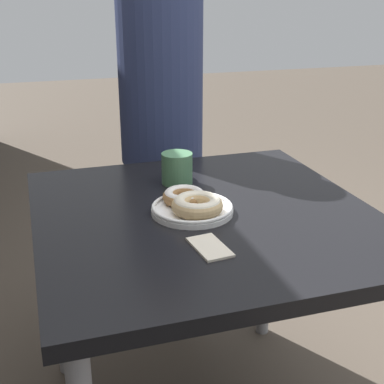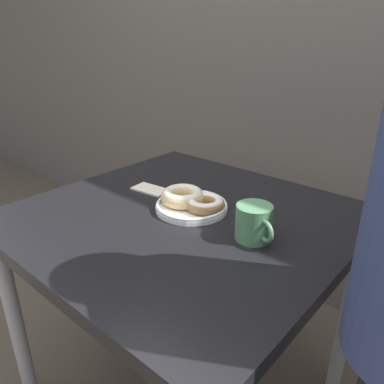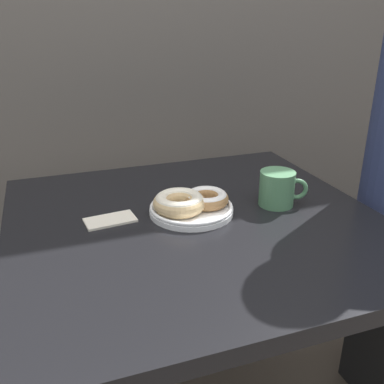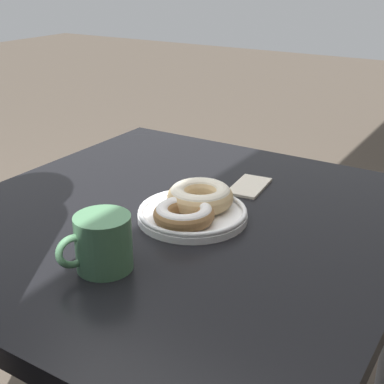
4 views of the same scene
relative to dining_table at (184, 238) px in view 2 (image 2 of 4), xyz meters
name	(u,v)px [view 2 (image 2 of 4)]	position (x,y,z in m)	size (l,w,h in m)	color
wall_back	(326,23)	(0.00, 0.87, 0.63)	(8.00, 0.05, 2.60)	#56514C
dining_table	(184,238)	(0.00, 0.00, 0.00)	(0.94, 0.91, 0.76)	black
donut_plate	(191,201)	(0.00, 0.04, 0.11)	(0.23, 0.22, 0.06)	white
coffee_mug	(254,222)	(0.24, 0.01, 0.13)	(0.13, 0.10, 0.10)	#4C7F56
napkin	(150,189)	(-0.21, 0.06, 0.09)	(0.13, 0.08, 0.01)	beige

